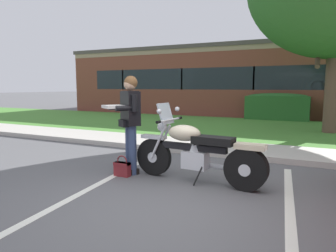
{
  "coord_description": "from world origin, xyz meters",
  "views": [
    {
      "loc": [
        1.65,
        -3.57,
        1.52
      ],
      "look_at": [
        -0.63,
        1.14,
        0.85
      ],
      "focal_mm": 32.91,
      "sensor_mm": 36.0,
      "label": 1
    }
  ],
  "objects_px": {
    "rider_person": "(129,117)",
    "handbag": "(122,168)",
    "hedge_left": "(277,106)",
    "motorcycle": "(201,153)",
    "brick_building": "(269,81)"
  },
  "relations": [
    {
      "from": "hedge_left",
      "to": "brick_building",
      "type": "relative_size",
      "value": 0.12
    },
    {
      "from": "motorcycle",
      "to": "hedge_left",
      "type": "xyz_separation_m",
      "value": [
        0.0,
        9.97,
        0.16
      ]
    },
    {
      "from": "hedge_left",
      "to": "brick_building",
      "type": "xyz_separation_m",
      "value": [
        -1.16,
        5.5,
        1.2
      ]
    },
    {
      "from": "rider_person",
      "to": "handbag",
      "type": "height_order",
      "value": "rider_person"
    },
    {
      "from": "motorcycle",
      "to": "rider_person",
      "type": "relative_size",
      "value": 1.32
    },
    {
      "from": "rider_person",
      "to": "hedge_left",
      "type": "relative_size",
      "value": 0.63
    },
    {
      "from": "rider_person",
      "to": "handbag",
      "type": "relative_size",
      "value": 4.74
    },
    {
      "from": "handbag",
      "to": "hedge_left",
      "type": "height_order",
      "value": "hedge_left"
    },
    {
      "from": "handbag",
      "to": "hedge_left",
      "type": "xyz_separation_m",
      "value": [
        1.33,
        10.22,
        0.51
      ]
    },
    {
      "from": "brick_building",
      "to": "motorcycle",
      "type": "bearing_deg",
      "value": -85.71
    },
    {
      "from": "rider_person",
      "to": "handbag",
      "type": "bearing_deg",
      "value": -102.35
    },
    {
      "from": "handbag",
      "to": "brick_building",
      "type": "distance_m",
      "value": 15.81
    },
    {
      "from": "hedge_left",
      "to": "motorcycle",
      "type": "bearing_deg",
      "value": -90.01
    },
    {
      "from": "motorcycle",
      "to": "handbag",
      "type": "distance_m",
      "value": 1.4
    },
    {
      "from": "hedge_left",
      "to": "rider_person",
      "type": "bearing_deg",
      "value": -97.34
    }
  ]
}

